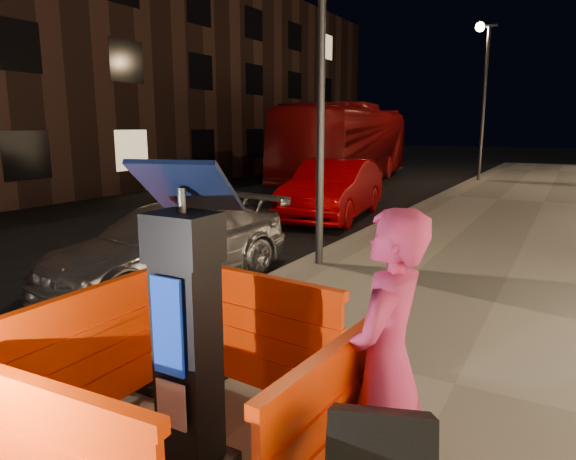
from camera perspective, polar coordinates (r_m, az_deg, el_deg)
The scene contains 13 objects.
ground_plane at distance 6.09m, azimuth -11.46°, elevation -11.11°, with size 120.00×120.00×0.00m, color black.
sidewalk at distance 4.83m, azimuth 18.00°, elevation -16.72°, with size 6.00×60.00×0.15m, color gray.
kerb at distance 6.06m, azimuth -11.49°, elevation -10.46°, with size 0.30×60.00×0.15m, color slate.
parking_kiosk at distance 3.22m, azimuth -11.14°, elevation -11.14°, with size 0.59×0.59×1.87m, color black.
barrier_back at distance 4.09m, azimuth -2.09°, elevation -12.19°, with size 1.34×0.55×1.04m, color #EB3403.
barrier_kerbside at distance 4.02m, azimuth -21.58°, elevation -13.44°, with size 1.34×0.55×1.04m, color #EB3403.
barrier_bldgside at distance 2.96m, azimuth 4.57°, elevation -22.24°, with size 1.34×0.55×1.04m, color #EB3403.
car_silver at distance 7.95m, azimuth -12.90°, elevation -5.76°, with size 1.67×4.10×1.19m, color silver.
car_red at distance 13.26m, azimuth 5.06°, elevation 1.33°, with size 1.58×4.53×1.49m, color #A60207.
bus_doubledecker at distance 22.10m, azimuth 6.68°, elevation 5.33°, with size 2.70×11.52×3.21m, color maroon.
man at distance 2.97m, azimuth 10.84°, elevation -14.40°, with size 0.64×0.42×1.75m, color #B82B5F.
street_lamp_mid at distance 8.06m, azimuth 3.72°, elevation 17.38°, with size 0.12×0.12×6.00m, color #3F3F44.
street_lamp_far at distance 22.51m, azimuth 20.92°, elevation 12.82°, with size 0.12×0.12×6.00m, color #3F3F44.
Camera 1 is at (3.73, -4.22, 2.31)m, focal length 32.00 mm.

